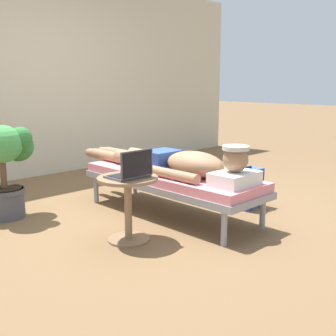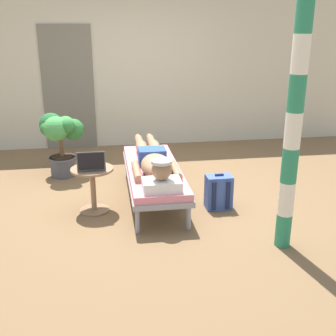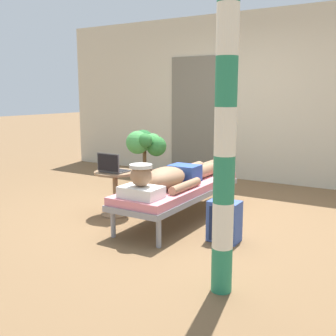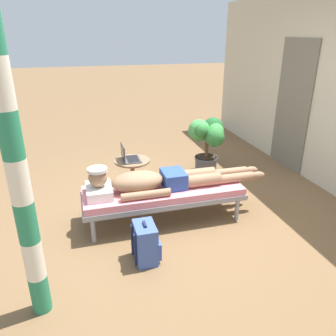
% 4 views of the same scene
% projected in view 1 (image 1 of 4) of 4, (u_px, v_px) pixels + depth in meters
% --- Properties ---
extents(ground_plane, '(40.00, 40.00, 0.00)m').
position_uv_depth(ground_plane, '(156.00, 212.00, 4.12)').
color(ground_plane, brown).
extents(house_wall_back, '(7.60, 0.20, 2.70)m').
position_uv_depth(house_wall_back, '(35.00, 75.00, 5.57)').
color(house_wall_back, beige).
rests_on(house_wall_back, ground).
extents(lounge_chair, '(0.64, 1.90, 0.42)m').
position_uv_depth(lounge_chair, '(171.00, 179.00, 3.99)').
color(lounge_chair, gray).
rests_on(lounge_chair, ground).
extents(person_reclining, '(0.53, 2.17, 0.33)m').
position_uv_depth(person_reclining, '(176.00, 162.00, 3.91)').
color(person_reclining, white).
rests_on(person_reclining, lounge_chair).
extents(side_table, '(0.48, 0.48, 0.52)m').
position_uv_depth(side_table, '(128.00, 198.00, 3.32)').
color(side_table, '#8C6B4C').
rests_on(side_table, ground).
extents(laptop, '(0.31, 0.24, 0.23)m').
position_uv_depth(laptop, '(132.00, 171.00, 3.24)').
color(laptop, '#4C4C51').
rests_on(laptop, side_table).
extents(backpack, '(0.30, 0.26, 0.42)m').
position_uv_depth(backpack, '(247.00, 188.00, 4.26)').
color(backpack, '#3F59A5').
rests_on(backpack, ground).
extents(potted_plant, '(0.62, 0.60, 0.88)m').
position_uv_depth(potted_plant, '(1.00, 157.00, 3.86)').
color(potted_plant, '#4C4C51').
rests_on(potted_plant, ground).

